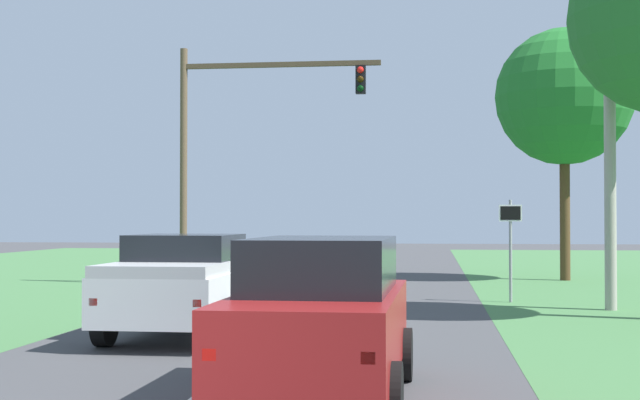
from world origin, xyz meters
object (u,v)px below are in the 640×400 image
pickup_truck_lead (187,284)px  oak_tree_right (564,97)px  red_suv_near (321,315)px  keep_moving_sign (510,237)px  utility_pole_right (610,123)px  traffic_light (233,130)px

pickup_truck_lead → oak_tree_right: (9.26, 16.44, 5.57)m
red_suv_near → keep_moving_sign: 13.61m
oak_tree_right → utility_pole_right: 10.72m
keep_moving_sign → utility_pole_right: utility_pole_right is taller
keep_moving_sign → red_suv_near: bearing=-104.5°
traffic_light → oak_tree_right: (11.22, 3.94, 1.44)m
oak_tree_right → traffic_light: bearing=-160.7°
pickup_truck_lead → traffic_light: traffic_light is taller
pickup_truck_lead → utility_pole_right: 11.21m
traffic_light → oak_tree_right: oak_tree_right is taller
pickup_truck_lead → oak_tree_right: 19.67m
red_suv_near → keep_moving_sign: keep_moving_sign is taller
pickup_truck_lead → oak_tree_right: size_ratio=0.59×
red_suv_near → utility_pole_right: size_ratio=0.52×
red_suv_near → keep_moving_sign: bearing=75.5°
red_suv_near → pickup_truck_lead: 6.35m
utility_pole_right → pickup_truck_lead: bearing=-146.1°
traffic_light → keep_moving_sign: size_ratio=2.91×
traffic_light → utility_pole_right: size_ratio=0.87×
oak_tree_right → utility_pole_right: size_ratio=1.00×
traffic_light → oak_tree_right: 11.98m
utility_pole_right → oak_tree_right: bearing=87.6°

